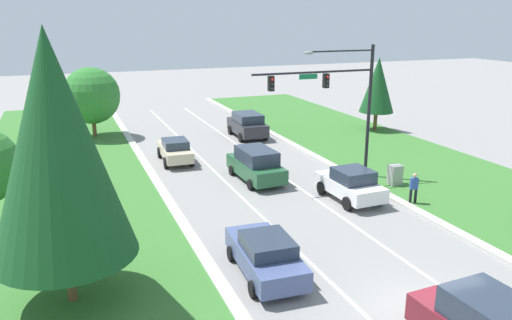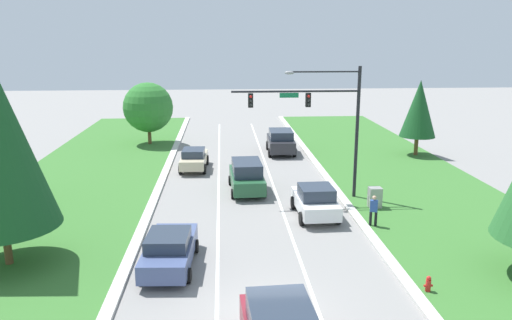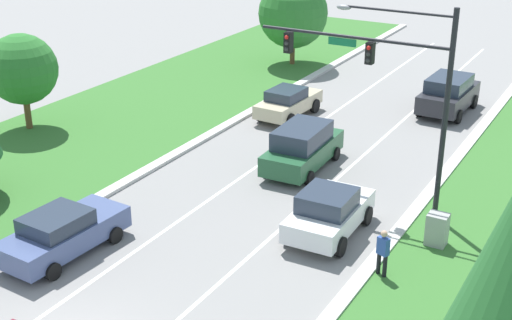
# 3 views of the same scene
# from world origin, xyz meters

# --- Properties ---
(curb_strip_right) EXTENTS (0.50, 90.00, 0.15)m
(curb_strip_right) POSITION_xyz_m (5.65, 0.00, 0.07)
(curb_strip_right) COLOR beige
(curb_strip_right) RESTS_ON ground_plane
(lane_stripe_inner_right) EXTENTS (0.14, 81.00, 0.01)m
(lane_stripe_inner_right) POSITION_xyz_m (1.80, 0.00, 0.00)
(lane_stripe_inner_right) COLOR white
(lane_stripe_inner_right) RESTS_ON ground_plane
(traffic_signal_mast) EXTENTS (7.50, 0.41, 7.90)m
(traffic_signal_mast) POSITION_xyz_m (4.31, 13.21, 5.25)
(traffic_signal_mast) COLOR black
(traffic_signal_mast) RESTS_ON ground_plane
(forest_suv) EXTENTS (2.28, 4.84, 1.96)m
(forest_suv) POSITION_xyz_m (-0.01, 15.02, 0.99)
(forest_suv) COLOR #235633
(forest_suv) RESTS_ON ground_plane
(charcoal_suv) EXTENTS (2.39, 4.66, 1.98)m
(charcoal_suv) POSITION_xyz_m (3.39, 25.54, 1.03)
(charcoal_suv) COLOR #28282D
(charcoal_suv) RESTS_ON ground_plane
(slate_blue_sedan) EXTENTS (2.28, 4.71, 1.60)m
(slate_blue_sedan) POSITION_xyz_m (-3.81, 4.39, 0.81)
(slate_blue_sedan) COLOR #475684
(slate_blue_sedan) RESTS_ON ground_plane
(white_sedan) EXTENTS (2.24, 4.23, 1.75)m
(white_sedan) POSITION_xyz_m (3.46, 10.12, 0.88)
(white_sedan) COLOR white
(white_sedan) RESTS_ON ground_plane
(champagne_sedan) EXTENTS (2.07, 4.44, 1.58)m
(champagne_sedan) POSITION_xyz_m (-3.61, 20.64, 0.82)
(champagne_sedan) COLOR beige
(champagne_sedan) RESTS_ON ground_plane
(utility_cabinet) EXTENTS (0.70, 0.60, 1.24)m
(utility_cabinet) POSITION_xyz_m (7.08, 11.17, 0.62)
(utility_cabinet) COLOR #9E9E99
(utility_cabinet) RESTS_ON ground_plane
(pedestrian) EXTENTS (0.43, 0.34, 1.69)m
(pedestrian) POSITION_xyz_m (6.14, 8.34, 0.94)
(pedestrian) COLOR black
(pedestrian) RESTS_ON ground_plane
(fire_hydrant) EXTENTS (0.34, 0.20, 0.70)m
(fire_hydrant) POSITION_xyz_m (6.21, 1.49, 0.34)
(fire_hydrant) COLOR red
(fire_hydrant) RESTS_ON ground_plane
(conifer_near_right_tree) EXTENTS (2.87, 2.87, 6.21)m
(conifer_near_right_tree) POSITION_xyz_m (14.39, 23.80, 3.90)
(conifer_near_right_tree) COLOR brown
(conifer_near_right_tree) RESTS_ON ground_plane
(oak_far_left_tree) EXTENTS (4.46, 4.46, 5.63)m
(oak_far_left_tree) POSITION_xyz_m (-8.12, 29.95, 3.39)
(oak_far_left_tree) COLOR brown
(oak_far_left_tree) RESTS_ON ground_plane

